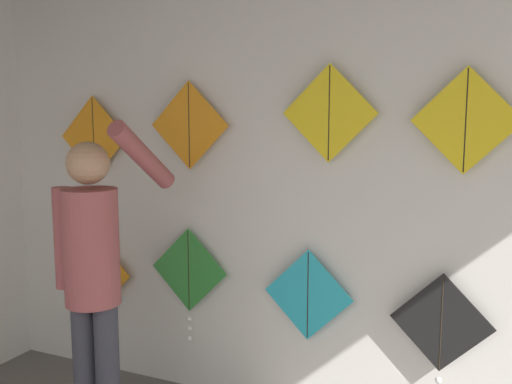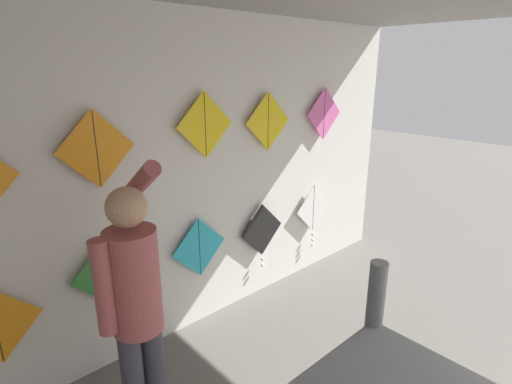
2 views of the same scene
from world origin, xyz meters
The scene contains 10 objects.
back_panel centered at (0.00, 3.87, 1.40)m, with size 5.54×0.06×2.80m, color silver.
shopkeeper centered at (-0.99, 3.01, 1.04)m, with size 0.47×0.65×1.85m.
kite_1 centered at (-0.85, 3.78, 0.81)m, with size 0.56×0.04×0.77m.
kite_2 centered at (-0.02, 3.78, 0.79)m, with size 0.56×0.01×0.56m.
kite_3 centered at (0.76, 3.78, 0.72)m, with size 0.56×0.04×0.70m.
kite_4 centered at (1.57, 3.78, 0.74)m, with size 0.56×0.04×0.77m.
kite_6 centered at (-0.83, 3.78, 1.80)m, with size 0.56×0.01×0.56m.
kite_7 centered at (0.09, 3.78, 1.88)m, with size 0.56×0.01×0.56m.
kite_8 centered at (0.83, 3.78, 1.84)m, with size 0.56×0.01×0.56m.
kite_9 centered at (1.68, 3.78, 1.85)m, with size 0.56×0.01×0.56m.
Camera 2 is at (-1.85, 1.02, 2.36)m, focal length 28.00 mm.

